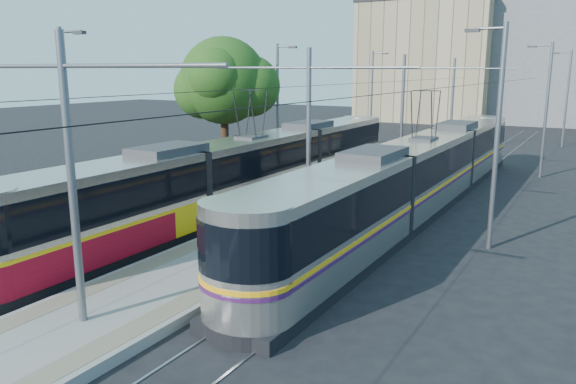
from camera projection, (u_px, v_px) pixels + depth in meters
The scene contains 14 objects.
ground at pixel (188, 280), 17.46m from camera, with size 160.00×160.00×0.00m, color black.
platform at pixel (382, 182), 31.82m from camera, with size 4.00×50.00×0.30m, color gray.
tactile_strip_left at pixel (358, 177), 32.50m from camera, with size 0.70×50.00×0.01m, color gray.
tactile_strip_right at pixel (407, 182), 31.08m from camera, with size 0.70×50.00×0.01m, color gray.
rails at pixel (382, 185), 31.85m from camera, with size 8.71×70.00×0.03m.
track_arrow at pixel (28, 290), 16.67m from camera, with size 1.20×5.00×0.01m, color silver.
tram_left at pixel (252, 171), 26.53m from camera, with size 2.43×28.64×5.50m.
tram_right at pixel (422, 171), 25.80m from camera, with size 2.43×30.86×5.50m.
catenary at pixel (365, 108), 28.48m from camera, with size 9.20×70.00×7.00m.
street_lamps at pixel (408, 107), 34.35m from camera, with size 15.18×38.22×8.00m.
shelter at pixel (350, 178), 26.61m from camera, with size 0.89×1.07×2.04m.
tree at pixel (230, 82), 33.83m from camera, with size 5.77×5.33×8.38m.
building_left at pixel (430, 61), 71.54m from camera, with size 16.32×12.24×14.99m.
building_centre at pixel (572, 51), 66.92m from camera, with size 18.36×14.28×17.06m.
Camera 1 is at (10.92, -12.72, 6.42)m, focal length 35.00 mm.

